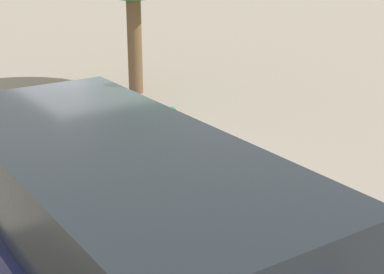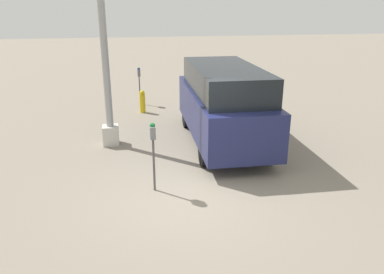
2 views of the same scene
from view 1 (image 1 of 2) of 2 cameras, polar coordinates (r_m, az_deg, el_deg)
The scene contains 3 objects.
ground_plane at distance 8.39m, azimuth -7.17°, elevation -7.20°, with size 80.00×80.00×0.00m, color gray.
parking_meter_near at distance 7.96m, azimuth -1.92°, elevation 0.20°, with size 0.20×0.11×1.52m.
parked_van at distance 4.89m, azimuth -6.63°, elevation -12.16°, with size 5.07×1.97×2.21m.
Camera 1 is at (6.69, -3.44, 3.72)m, focal length 55.00 mm.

